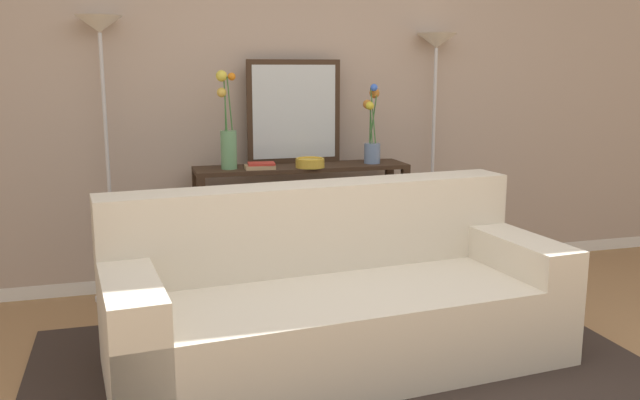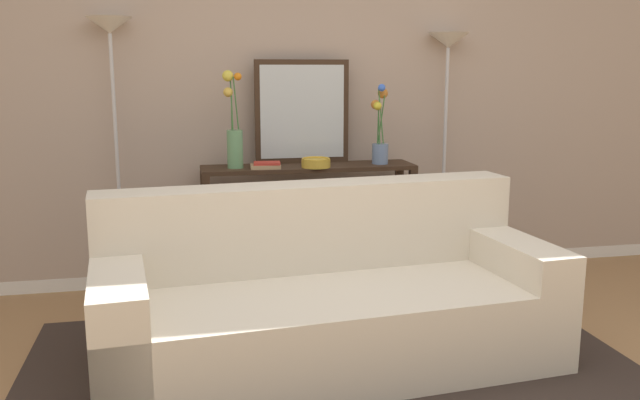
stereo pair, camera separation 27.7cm
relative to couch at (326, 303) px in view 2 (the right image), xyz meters
The scene contains 12 objects.
back_wall 1.82m from the couch, 84.20° to the left, with size 12.00×0.15×2.69m.
area_rug 0.35m from the couch, 88.03° to the right, with size 3.04×1.93×0.01m.
couch is the anchor object (origin of this frame).
console_table 1.20m from the couch, 83.28° to the left, with size 1.41×0.34×0.85m.
floor_lamp_left 2.02m from the couch, 130.19° to the left, with size 0.28×0.28×1.79m.
floor_lamp_right 2.02m from the couch, 48.44° to the left, with size 0.28×0.28×1.72m.
wall_mirror 1.58m from the couch, 84.69° to the left, with size 0.64×0.02×0.69m.
vase_tall_flowers 1.42m from the couch, 107.09° to the left, with size 0.12×0.10×0.62m.
vase_short_flowers 1.49m from the couch, 61.50° to the left, with size 0.12×0.12×0.53m.
fruit_bowl 1.22m from the couch, 81.13° to the left, with size 0.19×0.19×0.06m.
book_stack 1.23m from the couch, 98.21° to the left, with size 0.20×0.14×0.04m.
book_row_under_console 1.24m from the couch, 106.11° to the left, with size 0.22×0.18×0.13m.
Camera 2 is at (-0.85, -2.27, 1.48)m, focal length 37.72 mm.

